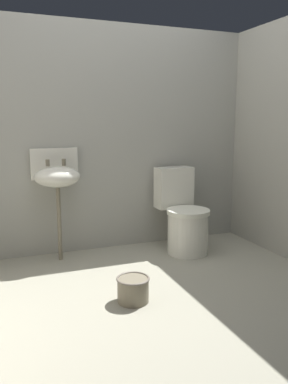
{
  "coord_description": "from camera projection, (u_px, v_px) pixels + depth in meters",
  "views": [
    {
      "loc": [
        -1.03,
        -2.4,
        1.23
      ],
      "look_at": [
        0.0,
        0.29,
        0.7
      ],
      "focal_mm": 36.33,
      "sensor_mm": 36.0,
      "label": 1
    }
  ],
  "objects": [
    {
      "name": "ground_plane",
      "position": [
        158.0,
        300.0,
        2.79
      ],
      "size": [
        3.14,
        2.73,
        0.08
      ],
      "primitive_type": "cube",
      "color": "gray"
    },
    {
      "name": "wall_back",
      "position": [
        109.0,
        139.0,
        3.71
      ],
      "size": [
        3.14,
        0.1,
        2.11
      ],
      "primitive_type": "cube",
      "color": "gray",
      "rests_on": "ground"
    },
    {
      "name": "toilet_near_wall",
      "position": [
        183.0,
        218.0,
        3.69
      ],
      "size": [
        0.41,
        0.6,
        0.78
      ],
      "rotation": [
        0.0,
        0.0,
        3.17
      ],
      "color": "silver",
      "rests_on": "ground"
    },
    {
      "name": "sink",
      "position": [
        57.0,
        176.0,
        3.38
      ],
      "size": [
        0.42,
        0.35,
        0.99
      ],
      "color": "#6D6552",
      "rests_on": "ground"
    },
    {
      "name": "bucket",
      "position": [
        133.0,
        289.0,
        2.66
      ],
      "size": [
        0.23,
        0.23,
        0.18
      ],
      "color": "#6D6552",
      "rests_on": "ground"
    }
  ]
}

